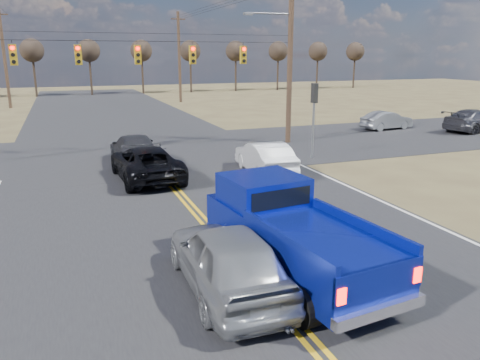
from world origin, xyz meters
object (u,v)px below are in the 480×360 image
object	(u,v)px
white_car_queue	(265,158)
pickup_truck	(290,233)
black_suv	(146,163)
cross_car_east_far	(477,120)
silver_suv	(227,258)
dgrey_car_queue	(135,149)
cross_car_east_near	(387,120)

from	to	relation	value
white_car_queue	pickup_truck	bearing A→B (deg)	74.05
black_suv	cross_car_east_far	world-z (taller)	cross_car_east_far
silver_suv	white_car_queue	bearing A→B (deg)	-117.03
cross_car_east_far	black_suv	bearing A→B (deg)	93.57
silver_suv	cross_car_east_far	bearing A→B (deg)	-145.94
silver_suv	cross_car_east_far	xyz separation A→B (m)	(24.34, 15.82, -0.02)
dgrey_car_queue	cross_car_east_far	bearing A→B (deg)	-175.55
silver_suv	dgrey_car_queue	xyz separation A→B (m)	(0.00, 14.13, -0.08)
cross_car_east_near	black_suv	bearing A→B (deg)	105.72
white_car_queue	dgrey_car_queue	size ratio (longest dim) A/B	0.90
silver_suv	white_car_queue	world-z (taller)	silver_suv
black_suv	dgrey_car_queue	bearing A→B (deg)	-92.45
pickup_truck	white_car_queue	bearing A→B (deg)	63.40
black_suv	cross_car_east_far	size ratio (longest dim) A/B	0.98
dgrey_car_queue	pickup_truck	bearing A→B (deg)	97.64
white_car_queue	dgrey_car_queue	world-z (taller)	white_car_queue
dgrey_car_queue	cross_car_east_far	distance (m)	24.39
silver_suv	dgrey_car_queue	world-z (taller)	silver_suv
white_car_queue	cross_car_east_near	xyz separation A→B (m)	(13.72, 9.06, -0.09)
silver_suv	white_car_queue	size ratio (longest dim) A/B	1.05
pickup_truck	silver_suv	bearing A→B (deg)	-176.99
pickup_truck	dgrey_car_queue	distance (m)	13.96
cross_car_east_near	pickup_truck	bearing A→B (deg)	129.62
white_car_queue	cross_car_east_near	bearing A→B (deg)	-142.30
white_car_queue	silver_suv	bearing A→B (deg)	66.18
cross_car_east_near	white_car_queue	bearing A→B (deg)	115.85
pickup_truck	cross_car_east_near	world-z (taller)	pickup_truck
silver_suv	cross_car_east_far	size ratio (longest dim) A/B	0.87
pickup_truck	silver_suv	xyz separation A→B (m)	(-1.74, -0.29, -0.26)
silver_suv	cross_car_east_near	size ratio (longest dim) A/B	1.19
silver_suv	dgrey_car_queue	distance (m)	14.13
dgrey_car_queue	cross_car_east_near	world-z (taller)	dgrey_car_queue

